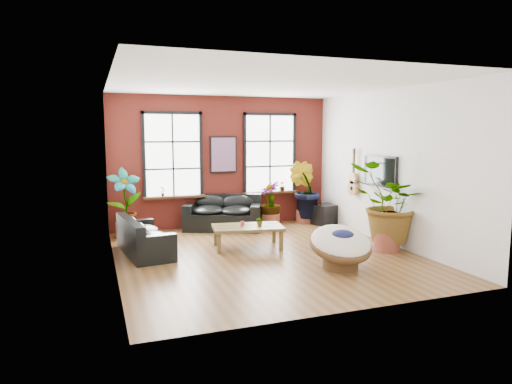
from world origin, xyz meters
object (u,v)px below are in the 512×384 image
sofa_left (143,238)px  papasan_chair (341,245)px  coffee_table (248,228)px  sofa_back (223,214)px

sofa_left → papasan_chair: bearing=-132.1°
sofa_left → papasan_chair: (3.37, -2.32, 0.10)m
coffee_table → papasan_chair: bearing=-52.4°
sofa_left → papasan_chair: papasan_chair is taller
sofa_back → coffee_table: size_ratio=1.33×
coffee_table → papasan_chair: size_ratio=1.27×
sofa_back → sofa_left: size_ratio=1.09×
coffee_table → sofa_left: bearing=-177.3°
sofa_back → papasan_chair: 4.32m
sofa_left → coffee_table: (2.24, -0.25, 0.09)m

